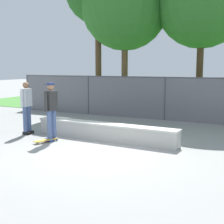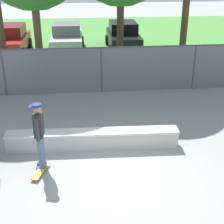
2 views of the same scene
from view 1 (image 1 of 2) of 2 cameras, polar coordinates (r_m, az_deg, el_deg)
The scene contains 11 objects.
ground_plane at distance 8.55m, azimuth -3.31°, elevation -7.61°, with size 80.00×80.00×0.00m, color gray.
grass_strip at distance 24.02m, azimuth 16.95°, elevation 2.26°, with size 27.64×20.00×0.02m, color #478438.
concrete_ledge at distance 10.16m, azimuth -1.47°, elevation -3.50°, with size 5.00×0.65×0.54m.
skateboarder at distance 10.01m, azimuth -10.97°, elevation 0.60°, with size 0.31×0.60×1.84m.
skateboard at distance 10.02m, azimuth -11.86°, elevation -5.00°, with size 0.45×0.82×0.09m.
chainlink_fence at distance 13.95m, azimuth 9.55°, elevation 2.74°, with size 15.71×0.07×1.91m.
tree_near_right at distance 16.43m, azimuth 2.37°, elevation 18.57°, with size 4.35×4.35×7.49m.
tree_mid at distance 15.95m, azimuth 16.05°, elevation 18.62°, with size 4.28×4.28×7.46m.
car_red at distance 22.19m, azimuth 2.87°, elevation 4.29°, with size 2.05×4.22×1.66m.
car_silver at distance 21.32m, azimuth 11.37°, elevation 3.98°, with size 2.05×4.22×1.66m.
bystander at distance 11.26m, azimuth -15.23°, elevation 1.16°, with size 0.31×0.60×1.82m.
Camera 1 is at (4.17, -7.09, 2.32)m, focal length 50.41 mm.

